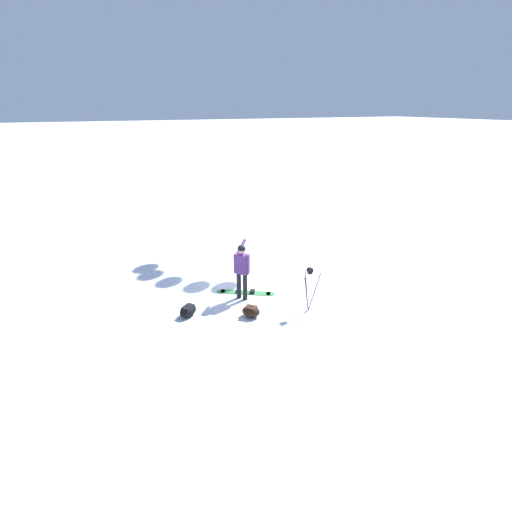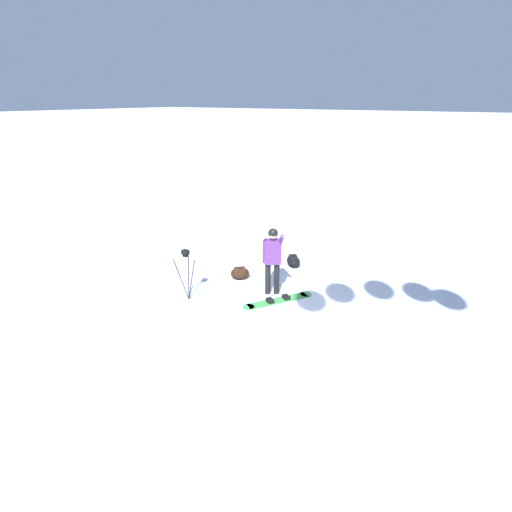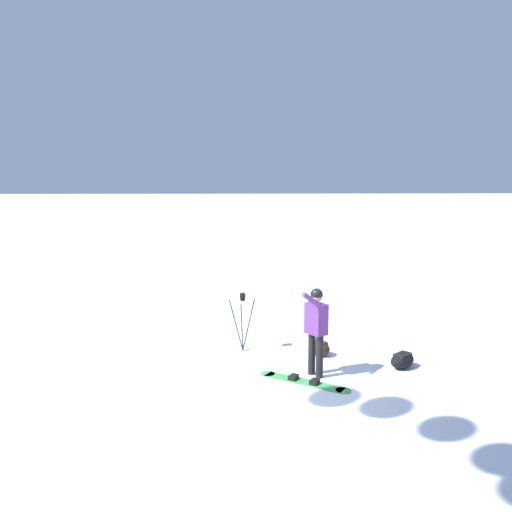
{
  "view_description": "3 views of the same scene",
  "coord_description": "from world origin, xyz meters",
  "px_view_note": "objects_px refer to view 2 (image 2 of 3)",
  "views": [
    {
      "loc": [
        -5.41,
        -11.52,
        5.6
      ],
      "look_at": [
        -0.16,
        -0.97,
        1.38
      ],
      "focal_mm": 29.89,
      "sensor_mm": 36.0,
      "label": 1
    },
    {
      "loc": [
        6.96,
        3.53,
        4.59
      ],
      "look_at": [
        -0.52,
        -1.24,
        0.92
      ],
      "focal_mm": 26.96,
      "sensor_mm": 36.0,
      "label": 2
    },
    {
      "loc": [
        1.06,
        8.69,
        3.72
      ],
      "look_at": [
        0.63,
        -0.38,
        2.41
      ],
      "focal_mm": 36.13,
      "sensor_mm": 36.0,
      "label": 3
    }
  ],
  "objects_px": {
    "snowboarder": "(273,255)",
    "snowboard": "(278,300)",
    "gear_bag_small": "(240,273)",
    "camera_tripod": "(186,265)",
    "gear_bag_large": "(293,261)"
  },
  "relations": [
    {
      "from": "snowboard",
      "to": "camera_tripod",
      "type": "height_order",
      "value": "camera_tripod"
    },
    {
      "from": "camera_tripod",
      "to": "gear_bag_small",
      "type": "relative_size",
      "value": 2.03
    },
    {
      "from": "gear_bag_large",
      "to": "gear_bag_small",
      "type": "xyz_separation_m",
      "value": [
        1.55,
        -0.83,
        0.0
      ]
    },
    {
      "from": "snowboard",
      "to": "gear_bag_small",
      "type": "xyz_separation_m",
      "value": [
        -0.53,
        -1.5,
        0.14
      ]
    },
    {
      "from": "gear_bag_large",
      "to": "camera_tripod",
      "type": "xyz_separation_m",
      "value": [
        3.19,
        -1.22,
        0.77
      ]
    },
    {
      "from": "gear_bag_small",
      "to": "snowboarder",
      "type": "bearing_deg",
      "value": 76.82
    },
    {
      "from": "snowboard",
      "to": "gear_bag_small",
      "type": "height_order",
      "value": "gear_bag_small"
    },
    {
      "from": "camera_tripod",
      "to": "snowboard",
      "type": "bearing_deg",
      "value": 120.33
    },
    {
      "from": "gear_bag_small",
      "to": "gear_bag_large",
      "type": "bearing_deg",
      "value": 151.84
    },
    {
      "from": "gear_bag_large",
      "to": "gear_bag_small",
      "type": "height_order",
      "value": "gear_bag_small"
    },
    {
      "from": "snowboarder",
      "to": "snowboard",
      "type": "relative_size",
      "value": 1.11
    },
    {
      "from": "snowboard",
      "to": "camera_tripod",
      "type": "xyz_separation_m",
      "value": [
        1.11,
        -1.89,
        0.91
      ]
    },
    {
      "from": "snowboard",
      "to": "gear_bag_large",
      "type": "bearing_deg",
      "value": -162.23
    },
    {
      "from": "snowboarder",
      "to": "gear_bag_small",
      "type": "xyz_separation_m",
      "value": [
        -0.28,
        -1.17,
        -0.89
      ]
    },
    {
      "from": "snowboard",
      "to": "gear_bag_small",
      "type": "distance_m",
      "value": 1.6
    }
  ]
}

